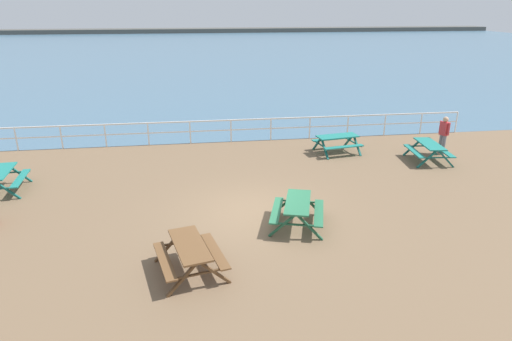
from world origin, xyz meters
TOP-DOWN VIEW (x-y plane):
  - ground_plane at (0.00, 0.00)m, footprint 30.00×24.00m
  - sea_band at (0.00, 52.75)m, footprint 142.00×90.00m
  - distant_shoreline at (0.00, 95.75)m, footprint 142.00×6.00m
  - seaward_railing at (-0.00, 7.75)m, footprint 23.07×0.07m
  - picnic_table_near_left at (-8.45, 2.89)m, footprint 1.66×1.91m
  - picnic_table_near_right at (1.16, -1.04)m, footprint 1.95×2.15m
  - picnic_table_mid_centre at (4.47, 5.42)m, footprint 2.02×1.79m
  - picnic_table_far_left at (7.88, 3.78)m, footprint 1.70×1.95m
  - picnic_table_far_right at (-1.97, -3.05)m, footprint 1.88×2.09m
  - visitor at (8.95, 4.62)m, footprint 0.32×0.51m

SIDE VIEW (x-z plane):
  - ground_plane at x=0.00m, z-range -0.20..0.00m
  - sea_band at x=0.00m, z-range 0.00..0.00m
  - distant_shoreline at x=0.00m, z-range -0.90..0.90m
  - picnic_table_near_left at x=-8.45m, z-range 0.19..0.98m
  - picnic_table_near_right at x=1.16m, z-range 0.19..0.98m
  - picnic_table_mid_centre at x=4.47m, z-range 0.19..0.98m
  - picnic_table_far_left at x=7.88m, z-range 0.19..0.98m
  - picnic_table_far_right at x=-1.97m, z-range 0.19..0.98m
  - seaward_railing at x=0.00m, z-range 0.21..1.29m
  - visitor at x=8.95m, z-range 0.12..1.78m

